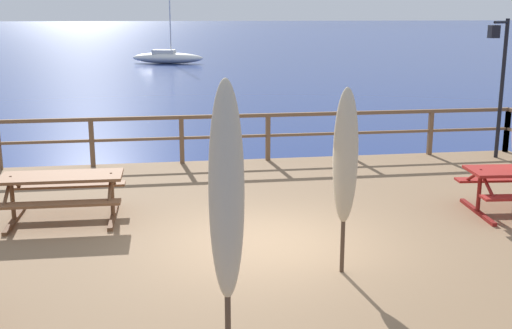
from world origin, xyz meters
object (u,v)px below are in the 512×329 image
at_px(patio_umbrella_tall_back_left, 345,157).
at_px(sailboat_distant, 167,57).
at_px(picnic_table_front_left, 62,187).
at_px(patio_umbrella_short_mid, 226,194).
at_px(lamp_post_hooked, 499,68).

height_order(patio_umbrella_tall_back_left, sailboat_distant, sailboat_distant).
distance_m(picnic_table_front_left, patio_umbrella_short_mid, 5.60).
height_order(picnic_table_front_left, sailboat_distant, sailboat_distant).
bearing_deg(picnic_table_front_left, patio_umbrella_short_mid, -66.79).
distance_m(picnic_table_front_left, patio_umbrella_tall_back_left, 4.91).
distance_m(patio_umbrella_tall_back_left, sailboat_distant, 46.45).
distance_m(lamp_post_hooked, sailboat_distant, 41.05).
bearing_deg(lamp_post_hooked, picnic_table_front_left, -161.20).
distance_m(patio_umbrella_short_mid, lamp_post_hooked, 10.85).
relative_size(patio_umbrella_short_mid, lamp_post_hooked, 0.88).
height_order(picnic_table_front_left, lamp_post_hooked, lamp_post_hooked).
bearing_deg(picnic_table_front_left, sailboat_distant, 86.60).
xyz_separation_m(patio_umbrella_short_mid, lamp_post_hooked, (7.12, 8.18, 0.33)).
relative_size(picnic_table_front_left, lamp_post_hooked, 0.62).
distance_m(picnic_table_front_left, lamp_post_hooked, 9.92).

